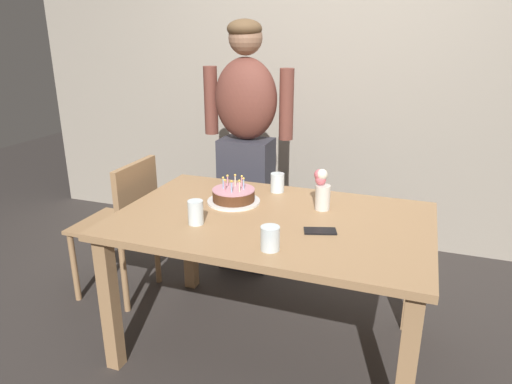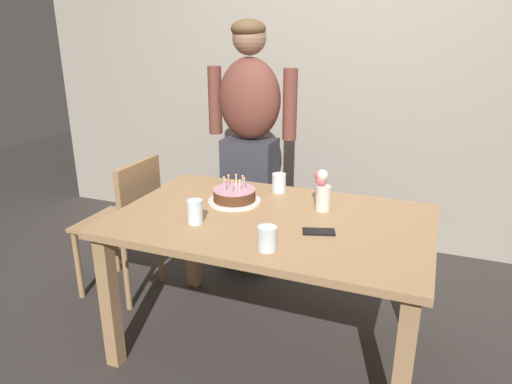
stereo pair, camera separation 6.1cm
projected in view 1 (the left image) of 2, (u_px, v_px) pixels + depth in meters
ground_plane at (271, 345)px, 2.47m from camera, size 10.00×10.00×0.00m
back_wall at (337, 72)px, 3.42m from camera, size 5.20×0.10×2.60m
dining_table at (272, 235)px, 2.26m from camera, size 1.50×0.96×0.74m
birthday_cake at (234, 196)px, 2.41m from camera, size 0.28×0.28×0.14m
water_glass_near at (270, 238)px, 1.88m from camera, size 0.08×0.08×0.10m
water_glass_far at (196, 212)px, 2.13m from camera, size 0.07×0.07×0.11m
water_glass_side at (277, 183)px, 2.57m from camera, size 0.08×0.08×0.11m
cell_phone at (320, 231)px, 2.06m from camera, size 0.16×0.11×0.01m
flower_vase at (322, 189)px, 2.30m from camera, size 0.09×0.08×0.21m
person_man_bearded at (246, 146)px, 3.04m from camera, size 0.61×0.27×1.66m
dining_chair at (125, 218)px, 2.80m from camera, size 0.42×0.42×0.87m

